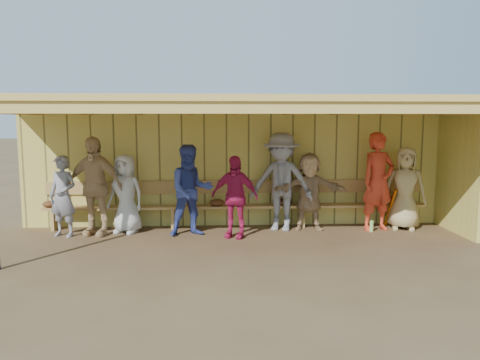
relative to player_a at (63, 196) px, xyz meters
name	(u,v)px	position (x,y,z in m)	size (l,w,h in m)	color
ground	(241,241)	(3.24, -0.52, -0.75)	(90.00, 90.00, 0.00)	brown
player_a	(63,196)	(0.00, 0.00, 0.00)	(0.55, 0.36, 1.50)	gray
player_b	(126,194)	(1.10, 0.22, 0.00)	(0.73, 0.48, 1.50)	silver
player_c	(191,190)	(2.34, -0.05, 0.09)	(0.82, 0.64, 1.69)	#38489B
player_d	(234,197)	(3.14, -0.23, 0.00)	(0.88, 0.37, 1.50)	#BB1E51
player_e	(281,182)	(4.07, 0.29, 0.20)	(1.23, 0.71, 1.90)	gray
player_f	(309,191)	(4.62, 0.29, 0.00)	(1.40, 0.45, 1.51)	tan
player_g	(378,182)	(5.94, 0.19, 0.20)	(0.69, 0.46, 1.90)	red
player_h	(405,188)	(6.49, 0.22, 0.06)	(0.79, 0.52, 1.62)	tan
player_extra	(94,186)	(0.55, 0.08, 0.17)	(1.08, 0.45, 1.84)	tan
dugout_structure	(260,144)	(3.63, 0.17, 0.94)	(8.80, 3.20, 2.50)	#D2C459
bench	(238,201)	(3.24, 0.60, -0.22)	(7.60, 0.34, 0.93)	tan
dugout_equipment	(223,204)	(2.94, 0.47, -0.26)	(7.31, 0.62, 0.80)	orange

